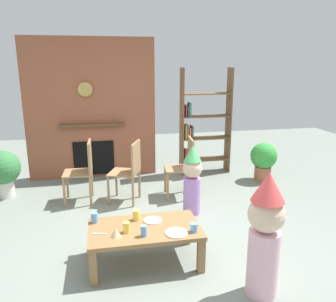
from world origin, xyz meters
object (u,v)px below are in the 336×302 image
(potted_plant_tall, at_px, (264,159))
(potted_plant_short, at_px, (3,170))
(paper_cup_center, at_px, (94,218))
(coffee_table, at_px, (145,233))
(paper_cup_near_right, at_px, (194,228))
(dining_chair_middle, at_px, (130,168))
(paper_plate_rear, at_px, (176,233))
(dining_chair_right, at_px, (184,164))
(child_in_pink, at_px, (192,178))
(dining_chair_left, at_px, (84,168))
(paper_cup_near_left, at_px, (136,215))
(paper_plate_front, at_px, (153,220))
(child_with_cone_hat, at_px, (265,232))
(paper_cup_far_right, at_px, (126,227))
(bookshelf, at_px, (202,126))
(paper_cup_far_left, at_px, (144,231))
(birthday_cake_slice, at_px, (116,232))

(potted_plant_tall, relative_size, potted_plant_short, 0.93)
(paper_cup_center, bearing_deg, coffee_table, -23.33)
(paper_cup_near_right, height_order, dining_chair_middle, dining_chair_middle)
(paper_plate_rear, bearing_deg, dining_chair_right, 73.71)
(child_in_pink, xyz_separation_m, dining_chair_left, (-1.42, 0.72, 0.01))
(dining_chair_right, bearing_deg, coffee_table, 69.03)
(paper_cup_near_left, xyz_separation_m, paper_plate_front, (0.16, -0.06, -0.05))
(child_with_cone_hat, bearing_deg, coffee_table, 0.00)
(paper_cup_far_right, relative_size, potted_plant_tall, 0.16)
(dining_chair_left, height_order, potted_plant_short, dining_chair_left)
(paper_cup_center, height_order, dining_chair_right, dining_chair_right)
(bookshelf, bearing_deg, paper_cup_far_left, -116.25)
(bookshelf, relative_size, child_in_pink, 2.01)
(child_in_pink, xyz_separation_m, potted_plant_short, (-2.62, 1.13, -0.08))
(coffee_table, height_order, birthday_cake_slice, birthday_cake_slice)
(coffee_table, relative_size, paper_plate_front, 5.79)
(paper_cup_far_left, relative_size, paper_cup_far_right, 1.01)
(paper_cup_near_right, height_order, potted_plant_tall, potted_plant_tall)
(birthday_cake_slice, xyz_separation_m, potted_plant_short, (-1.55, 2.30, -0.01))
(paper_cup_far_left, distance_m, child_with_cone_hat, 1.11)
(potted_plant_short, bearing_deg, child_in_pink, -23.36)
(birthday_cake_slice, bearing_deg, paper_cup_far_left, -8.56)
(paper_cup_center, xyz_separation_m, dining_chair_middle, (0.49, 1.39, 0.07))
(child_in_pink, distance_m, dining_chair_left, 1.59)
(paper_cup_far_left, bearing_deg, bookshelf, 63.75)
(coffee_table, xyz_separation_m, dining_chair_middle, (0.00, 1.60, 0.18))
(paper_cup_far_right, xyz_separation_m, dining_chair_left, (-0.46, 1.82, 0.07))
(paper_cup_near_right, bearing_deg, paper_cup_far_left, 178.84)
(paper_cup_near_left, bearing_deg, coffee_table, -71.63)
(bookshelf, xyz_separation_m, potted_plant_tall, (0.92, -0.64, -0.49))
(potted_plant_short, bearing_deg, paper_cup_near_left, -48.09)
(dining_chair_left, bearing_deg, dining_chair_middle, 169.35)
(dining_chair_middle, bearing_deg, potted_plant_short, 4.37)
(child_in_pink, bearing_deg, bookshelf, -163.75)
(paper_cup_near_right, relative_size, dining_chair_middle, 0.10)
(paper_plate_rear, xyz_separation_m, child_in_pink, (0.49, 1.22, 0.11))
(coffee_table, height_order, paper_plate_front, paper_plate_front)
(paper_cup_near_left, distance_m, dining_chair_right, 1.73)
(paper_cup_near_right, xyz_separation_m, dining_chair_right, (0.37, 1.85, 0.08))
(dining_chair_right, bearing_deg, paper_cup_near_right, 84.15)
(paper_cup_near_right, bearing_deg, dining_chair_right, 78.75)
(child_in_pink, height_order, dining_chair_middle, child_in_pink)
(bookshelf, relative_size, birthday_cake_slice, 19.00)
(birthday_cake_slice, distance_m, child_with_cone_hat, 1.36)
(bookshelf, height_order, dining_chair_right, bookshelf)
(paper_cup_near_left, relative_size, birthday_cake_slice, 1.07)
(paper_cup_near_left, xyz_separation_m, dining_chair_left, (-0.58, 1.57, 0.07))
(potted_plant_tall, bearing_deg, paper_cup_far_left, -136.11)
(dining_chair_right, distance_m, potted_plant_tall, 1.57)
(birthday_cake_slice, height_order, potted_plant_tall, potted_plant_tall)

